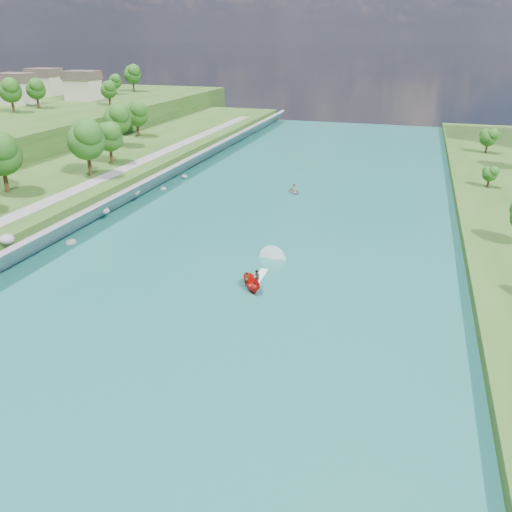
% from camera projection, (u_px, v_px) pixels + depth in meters
% --- Properties ---
extents(ground, '(260.00, 260.00, 0.00)m').
position_uv_depth(ground, '(162.00, 356.00, 45.17)').
color(ground, '#2D5119').
rests_on(ground, ground).
extents(river_water, '(55.00, 240.00, 0.10)m').
position_uv_depth(river_water, '(236.00, 267.00, 62.62)').
color(river_water, '#17574B').
rests_on(river_water, ground).
extents(ridge_west, '(60.00, 120.00, 9.00)m').
position_uv_depth(ridge_west, '(60.00, 118.00, 149.02)').
color(ridge_west, '#2D5119').
rests_on(ridge_west, ground).
extents(riprap_bank, '(4.26, 236.00, 4.56)m').
position_uv_depth(riprap_bank, '(56.00, 233.00, 68.38)').
color(riprap_bank, slate).
rests_on(riprap_bank, ground).
extents(riverside_path, '(3.00, 200.00, 0.10)m').
position_uv_depth(riverside_path, '(18.00, 215.00, 70.14)').
color(riverside_path, gray).
rests_on(riverside_path, berm_west).
extents(ridge_houses, '(29.50, 29.50, 8.40)m').
position_uv_depth(ridge_houses, '(49.00, 85.00, 151.55)').
color(ridge_houses, beige).
rests_on(ridge_houses, ridge_west).
extents(trees_ridge, '(22.45, 63.22, 10.60)m').
position_uv_depth(trees_ridge, '(84.00, 85.00, 148.74)').
color(trees_ridge, '#265516').
rests_on(trees_ridge, ridge_west).
extents(motorboat, '(3.60, 18.77, 2.14)m').
position_uv_depth(motorboat, '(256.00, 277.00, 58.29)').
color(motorboat, red).
rests_on(motorboat, river_water).
extents(raft, '(3.60, 3.97, 1.71)m').
position_uv_depth(raft, '(294.00, 191.00, 92.12)').
color(raft, gray).
rests_on(raft, river_water).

